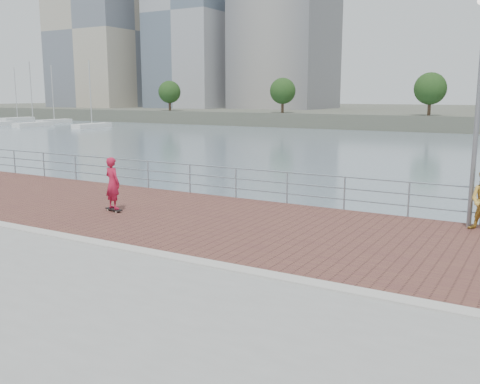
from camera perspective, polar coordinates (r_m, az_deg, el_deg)
The scene contains 8 objects.
water at distance 12.94m, azimuth -4.64°, elevation -15.96°, with size 400.00×400.00×0.00m, color slate.
brick_lane at distance 15.15m, azimuth 3.05°, elevation -3.86°, with size 40.00×6.80×0.02m, color brown.
curb at distance 12.18m, azimuth -4.78°, elevation -7.36°, with size 40.00×0.40×0.06m, color #B7B5AD.
guardrail at distance 18.04m, azimuth 8.02°, elevation 0.57°, with size 39.06×0.06×1.13m.
street_lamp at distance 15.62m, azimuth 24.22°, elevation 13.25°, with size 0.49×1.42×6.70m.
skateboard at distance 17.68m, azimuth -13.32°, elevation -1.81°, with size 0.74×0.33×0.08m.
skateboarder at distance 17.53m, azimuth -13.44°, elevation 0.92°, with size 0.61×0.40×1.67m, color #B21737.
marina at distance 111.51m, azimuth -21.96°, elevation 6.96°, with size 34.68×21.82×11.43m.
Camera 1 is at (6.69, -9.48, 3.73)m, focal length 40.00 mm.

